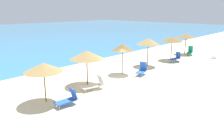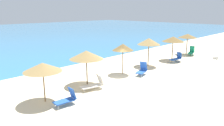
{
  "view_description": "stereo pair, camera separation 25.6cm",
  "coord_description": "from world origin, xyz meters",
  "px_view_note": "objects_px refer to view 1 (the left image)",
  "views": [
    {
      "loc": [
        -12.76,
        -10.85,
        5.71
      ],
      "look_at": [
        0.1,
        1.39,
        1.32
      ],
      "focal_mm": 34.37,
      "sensor_mm": 36.0,
      "label": 1
    },
    {
      "loc": [
        -12.58,
        -11.03,
        5.71
      ],
      "look_at": [
        0.1,
        1.39,
        1.32
      ],
      "focal_mm": 34.37,
      "sensor_mm": 36.0,
      "label": 2
    }
  ],
  "objects_px": {
    "lounge_chair_0": "(175,58)",
    "lounge_chair_4": "(68,99)",
    "beach_umbrella_5": "(148,41)",
    "beach_umbrella_4": "(123,47)",
    "cooler_box": "(214,57)",
    "beach_umbrella_2": "(43,67)",
    "lounge_chair_3": "(190,51)",
    "beach_umbrella_3": "(87,55)",
    "beach_umbrella_7": "(186,36)",
    "lounge_chair_2": "(94,84)",
    "beach_umbrella_6": "(172,39)",
    "lounge_chair_1": "(142,70)"
  },
  "relations": [
    {
      "from": "lounge_chair_0",
      "to": "lounge_chair_4",
      "type": "bearing_deg",
      "value": 98.57
    },
    {
      "from": "beach_umbrella_5",
      "to": "beach_umbrella_4",
      "type": "bearing_deg",
      "value": 179.97
    },
    {
      "from": "cooler_box",
      "to": "beach_umbrella_2",
      "type": "bearing_deg",
      "value": 170.69
    },
    {
      "from": "beach_umbrella_5",
      "to": "lounge_chair_3",
      "type": "distance_m",
      "value": 8.95
    },
    {
      "from": "lounge_chair_0",
      "to": "lounge_chair_4",
      "type": "relative_size",
      "value": 1.18
    },
    {
      "from": "beach_umbrella_2",
      "to": "beach_umbrella_3",
      "type": "xyz_separation_m",
      "value": [
        3.99,
        0.64,
        0.1
      ]
    },
    {
      "from": "beach_umbrella_7",
      "to": "lounge_chair_2",
      "type": "height_order",
      "value": "beach_umbrella_7"
    },
    {
      "from": "beach_umbrella_2",
      "to": "beach_umbrella_6",
      "type": "bearing_deg",
      "value": 0.35
    },
    {
      "from": "beach_umbrella_4",
      "to": "lounge_chair_2",
      "type": "distance_m",
      "value": 5.11
    },
    {
      "from": "beach_umbrella_5",
      "to": "beach_umbrella_7",
      "type": "distance_m",
      "value": 8.61
    },
    {
      "from": "beach_umbrella_4",
      "to": "lounge_chair_0",
      "type": "xyz_separation_m",
      "value": [
        7.71,
        -1.28,
        -2.03
      ]
    },
    {
      "from": "beach_umbrella_7",
      "to": "lounge_chair_4",
      "type": "xyz_separation_m",
      "value": [
        -20.08,
        -1.92,
        -2.03
      ]
    },
    {
      "from": "beach_umbrella_7",
      "to": "lounge_chair_4",
      "type": "bearing_deg",
      "value": -174.53
    },
    {
      "from": "beach_umbrella_2",
      "to": "beach_umbrella_5",
      "type": "distance_m",
      "value": 12.19
    },
    {
      "from": "lounge_chair_3",
      "to": "lounge_chair_4",
      "type": "bearing_deg",
      "value": 79.23
    },
    {
      "from": "beach_umbrella_6",
      "to": "lounge_chair_2",
      "type": "bearing_deg",
      "value": -176.87
    },
    {
      "from": "beach_umbrella_5",
      "to": "lounge_chair_3",
      "type": "relative_size",
      "value": 1.8
    },
    {
      "from": "beach_umbrella_2",
      "to": "beach_umbrella_5",
      "type": "bearing_deg",
      "value": 2.71
    },
    {
      "from": "beach_umbrella_2",
      "to": "beach_umbrella_5",
      "type": "relative_size",
      "value": 0.88
    },
    {
      "from": "beach_umbrella_3",
      "to": "lounge_chair_0",
      "type": "xyz_separation_m",
      "value": [
        11.86,
        -1.34,
        -1.93
      ]
    },
    {
      "from": "lounge_chair_4",
      "to": "beach_umbrella_3",
      "type": "bearing_deg",
      "value": -52.8
    },
    {
      "from": "beach_umbrella_4",
      "to": "beach_umbrella_6",
      "type": "height_order",
      "value": "beach_umbrella_4"
    },
    {
      "from": "beach_umbrella_6",
      "to": "lounge_chair_0",
      "type": "height_order",
      "value": "beach_umbrella_6"
    },
    {
      "from": "lounge_chair_3",
      "to": "beach_umbrella_4",
      "type": "bearing_deg",
      "value": 72.24
    },
    {
      "from": "beach_umbrella_4",
      "to": "cooler_box",
      "type": "relative_size",
      "value": 4.84
    },
    {
      "from": "beach_umbrella_3",
      "to": "beach_umbrella_6",
      "type": "height_order",
      "value": "beach_umbrella_6"
    },
    {
      "from": "beach_umbrella_4",
      "to": "lounge_chair_3",
      "type": "height_order",
      "value": "beach_umbrella_4"
    },
    {
      "from": "beach_umbrella_7",
      "to": "lounge_chair_3",
      "type": "relative_size",
      "value": 1.67
    },
    {
      "from": "beach_umbrella_6",
      "to": "beach_umbrella_2",
      "type": "bearing_deg",
      "value": -179.65
    },
    {
      "from": "beach_umbrella_3",
      "to": "beach_umbrella_7",
      "type": "distance_m",
      "value": 16.78
    },
    {
      "from": "beach_umbrella_3",
      "to": "beach_umbrella_6",
      "type": "relative_size",
      "value": 0.98
    },
    {
      "from": "lounge_chair_1",
      "to": "lounge_chair_4",
      "type": "xyz_separation_m",
      "value": [
        -8.37,
        -0.49,
        -0.07
      ]
    },
    {
      "from": "beach_umbrella_3",
      "to": "lounge_chair_4",
      "type": "xyz_separation_m",
      "value": [
        -3.3,
        -2.08,
        -1.96
      ]
    },
    {
      "from": "beach_umbrella_7",
      "to": "lounge_chair_4",
      "type": "height_order",
      "value": "beach_umbrella_7"
    },
    {
      "from": "beach_umbrella_3",
      "to": "lounge_chair_3",
      "type": "bearing_deg",
      "value": -2.79
    },
    {
      "from": "beach_umbrella_5",
      "to": "beach_umbrella_2",
      "type": "bearing_deg",
      "value": -177.29
    },
    {
      "from": "beach_umbrella_7",
      "to": "lounge_chair_0",
      "type": "distance_m",
      "value": 5.44
    },
    {
      "from": "lounge_chair_1",
      "to": "lounge_chair_4",
      "type": "height_order",
      "value": "lounge_chair_1"
    },
    {
      "from": "beach_umbrella_5",
      "to": "lounge_chair_0",
      "type": "bearing_deg",
      "value": -19.13
    },
    {
      "from": "beach_umbrella_4",
      "to": "beach_umbrella_7",
      "type": "bearing_deg",
      "value": -0.41
    },
    {
      "from": "beach_umbrella_4",
      "to": "lounge_chair_2",
      "type": "xyz_separation_m",
      "value": [
        -4.51,
        -1.17,
        -2.08
      ]
    },
    {
      "from": "lounge_chair_1",
      "to": "beach_umbrella_4",
      "type": "bearing_deg",
      "value": 15.52
    },
    {
      "from": "lounge_chair_2",
      "to": "lounge_chair_3",
      "type": "distance_m",
      "value": 17.2
    },
    {
      "from": "beach_umbrella_7",
      "to": "cooler_box",
      "type": "relative_size",
      "value": 4.7
    },
    {
      "from": "beach_umbrella_6",
      "to": "lounge_chair_2",
      "type": "height_order",
      "value": "beach_umbrella_6"
    },
    {
      "from": "lounge_chair_1",
      "to": "lounge_chair_3",
      "type": "height_order",
      "value": "lounge_chair_1"
    },
    {
      "from": "lounge_chair_2",
      "to": "beach_umbrella_5",
      "type": "bearing_deg",
      "value": -68.85
    },
    {
      "from": "lounge_chair_0",
      "to": "beach_umbrella_3",
      "type": "bearing_deg",
      "value": 89.33
    },
    {
      "from": "beach_umbrella_5",
      "to": "lounge_chair_2",
      "type": "relative_size",
      "value": 1.62
    },
    {
      "from": "lounge_chair_0",
      "to": "lounge_chair_3",
      "type": "distance_m",
      "value": 5.0
    }
  ]
}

